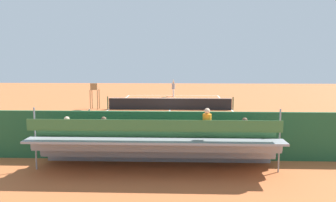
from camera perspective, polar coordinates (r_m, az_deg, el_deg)
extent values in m
plane|color=#BC6033|center=(28.28, 0.32, -1.43)|extent=(60.00, 60.00, 0.00)
cube|color=white|center=(39.19, 0.87, 0.93)|extent=(10.00, 0.10, 0.01)
cube|color=white|center=(17.48, -0.91, -6.70)|extent=(10.00, 0.10, 0.01)
cube|color=white|center=(28.55, 10.41, -1.46)|extent=(0.10, 22.00, 0.01)
cube|color=white|center=(28.88, -9.65, -1.34)|extent=(0.10, 22.00, 0.01)
cube|color=white|center=(34.27, 0.66, 0.06)|extent=(7.50, 0.10, 0.01)
cube|color=white|center=(22.31, -0.21, -3.69)|extent=(7.50, 0.10, 0.01)
cube|color=white|center=(28.28, 0.32, -1.42)|extent=(0.10, 12.10, 0.01)
cube|color=white|center=(39.19, 0.87, 0.93)|extent=(0.10, 0.30, 0.01)
cube|color=black|center=(28.21, 0.32, -0.51)|extent=(10.00, 0.02, 0.91)
cube|color=white|center=(28.15, 0.32, 0.47)|extent=(10.00, 0.04, 0.06)
cylinder|color=#2D5133|center=(28.49, 10.63, -0.40)|extent=(0.10, 0.10, 1.07)
cylinder|color=#2D5133|center=(28.83, -9.86, -0.30)|extent=(0.10, 0.10, 1.07)
cube|color=#235633|center=(14.34, -1.59, -5.67)|extent=(18.00, 0.16, 2.00)
cube|color=gray|center=(14.19, -1.67, -9.03)|extent=(9.00, 0.10, 0.45)
cube|color=gray|center=(13.80, -1.78, -8.70)|extent=(9.00, 0.80, 0.08)
cube|color=gray|center=(14.22, -1.67, -9.00)|extent=(9.00, 0.04, 0.45)
cube|color=#386B38|center=(13.60, -1.81, -7.11)|extent=(8.60, 0.36, 0.04)
cube|color=#386B38|center=(13.38, -1.87, -6.46)|extent=(8.60, 0.03, 0.36)
cube|color=gray|center=(12.91, -2.04, -7.73)|extent=(9.00, 0.80, 0.08)
cube|color=gray|center=(13.33, -1.91, -8.09)|extent=(9.00, 0.04, 0.45)
cube|color=#386B38|center=(12.72, -2.08, -6.02)|extent=(8.60, 0.36, 0.04)
cube|color=#386B38|center=(12.50, -2.15, -5.31)|extent=(8.60, 0.03, 0.36)
cube|color=gray|center=(12.03, -2.33, -6.63)|extent=(9.00, 0.80, 0.08)
cube|color=gray|center=(12.44, -2.19, -7.04)|extent=(9.00, 0.04, 0.45)
cube|color=#386B38|center=(11.84, -2.38, -4.76)|extent=(8.60, 0.36, 0.04)
cube|color=#386B38|center=(11.63, -2.46, -3.98)|extent=(8.60, 0.03, 0.36)
cylinder|color=gray|center=(13.29, 17.82, -6.25)|extent=(0.06, 0.06, 2.35)
cylinder|color=gray|center=(13.91, -20.96, -5.79)|extent=(0.06, 0.06, 2.35)
cube|color=#2D2D33|center=(13.15, -10.34, -5.51)|extent=(0.32, 0.40, 0.12)
cylinder|color=orange|center=(12.98, -10.49, -4.40)|extent=(0.30, 0.30, 0.45)
sphere|color=brown|center=(12.92, -10.52, -2.98)|extent=(0.20, 0.20, 0.20)
cube|color=#2D2D33|center=(11.99, 6.37, -4.46)|extent=(0.32, 0.40, 0.12)
cylinder|color=orange|center=(11.82, 6.43, -3.22)|extent=(0.30, 0.30, 0.45)
sphere|color=beige|center=(11.77, 6.45, -1.66)|extent=(0.20, 0.20, 0.20)
cube|color=#2D2D33|center=(13.51, -16.04, -5.34)|extent=(0.32, 0.40, 0.12)
cylinder|color=black|center=(13.35, -16.25, -4.25)|extent=(0.30, 0.30, 0.45)
sphere|color=beige|center=(13.29, -16.29, -2.87)|extent=(0.20, 0.20, 0.20)
cube|color=#2D2D33|center=(13.04, 12.33, -5.67)|extent=(0.32, 0.40, 0.12)
cylinder|color=pink|center=(12.86, 12.46, -4.55)|extent=(0.30, 0.30, 0.45)
sphere|color=brown|center=(12.80, 12.50, -3.12)|extent=(0.20, 0.20, 0.20)
cube|color=#2D2D33|center=(13.81, -4.53, -6.73)|extent=(0.32, 0.40, 0.12)
cylinder|color=black|center=(13.63, -4.60, -5.68)|extent=(0.30, 0.30, 0.45)
sphere|color=beige|center=(13.57, -4.61, -4.34)|extent=(0.20, 0.20, 0.20)
cube|color=#2D2D33|center=(13.72, 0.82, -6.80)|extent=(0.32, 0.40, 0.12)
cylinder|color=green|center=(13.54, 0.81, -5.75)|extent=(0.30, 0.30, 0.45)
sphere|color=beige|center=(13.47, 0.81, -4.40)|extent=(0.20, 0.20, 0.20)
cylinder|color=olive|center=(29.39, -11.22, 0.33)|extent=(0.07, 0.07, 1.60)
cylinder|color=olive|center=(29.53, -12.36, 0.34)|extent=(0.07, 0.07, 1.60)
cylinder|color=olive|center=(28.81, -11.50, 0.19)|extent=(0.07, 0.07, 1.60)
cylinder|color=olive|center=(28.96, -12.65, 0.20)|extent=(0.07, 0.07, 1.60)
cube|color=olive|center=(29.09, -11.97, 1.89)|extent=(0.56, 0.56, 0.06)
cube|color=olive|center=(28.83, -12.10, 2.38)|extent=(0.56, 0.06, 0.48)
cube|color=olive|center=(29.01, -11.48, 2.19)|extent=(0.04, 0.48, 0.04)
cube|color=olive|center=(29.14, -12.48, 2.18)|extent=(0.04, 0.48, 0.04)
cube|color=#9E754C|center=(15.35, 10.16, -7.03)|extent=(1.80, 0.40, 0.05)
cylinder|color=#9E754C|center=(15.53, 12.91, -7.79)|extent=(0.06, 0.06, 0.45)
cylinder|color=#9E754C|center=(15.33, 7.34, -7.87)|extent=(0.06, 0.06, 0.45)
cube|color=#9E754C|center=(15.11, 10.28, -6.09)|extent=(1.80, 0.04, 0.36)
cube|color=black|center=(15.09, 4.03, -8.24)|extent=(0.90, 0.36, 0.36)
cylinder|color=white|center=(37.89, 0.86, 1.37)|extent=(0.14, 0.14, 0.85)
cylinder|color=white|center=(37.68, 0.92, 1.33)|extent=(0.14, 0.14, 0.85)
cylinder|color=#9399A3|center=(37.72, 0.89, 2.45)|extent=(0.42, 0.42, 0.60)
sphere|color=beige|center=(37.69, 0.89, 3.07)|extent=(0.22, 0.22, 0.22)
cylinder|color=beige|center=(37.47, 0.95, 3.18)|extent=(0.26, 0.13, 0.55)
cylinder|color=beige|center=(37.93, 0.84, 2.52)|extent=(0.11, 0.11, 0.50)
cylinder|color=black|center=(37.87, -0.20, 0.74)|extent=(0.23, 0.21, 0.03)
torus|color=#D8CC4C|center=(37.71, -0.52, 0.71)|extent=(0.43, 0.43, 0.02)
cylinder|color=white|center=(37.71, -0.52, 0.71)|extent=(0.25, 0.25, 0.00)
sphere|color=#CCDB33|center=(35.62, -1.21, 0.37)|extent=(0.07, 0.07, 0.07)
cylinder|color=#232328|center=(15.81, -13.29, -6.79)|extent=(0.14, 0.14, 0.85)
cylinder|color=#232328|center=(16.01, -13.00, -6.61)|extent=(0.14, 0.14, 0.85)
cylinder|color=pink|center=(15.76, -13.22, -4.14)|extent=(0.39, 0.39, 0.60)
sphere|color=tan|center=(15.69, -13.26, -2.67)|extent=(0.22, 0.22, 0.22)
cylinder|color=tan|center=(15.87, -12.98, -2.22)|extent=(0.26, 0.11, 0.55)
cylinder|color=tan|center=(15.55, -13.52, -4.18)|extent=(0.10, 0.10, 0.50)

